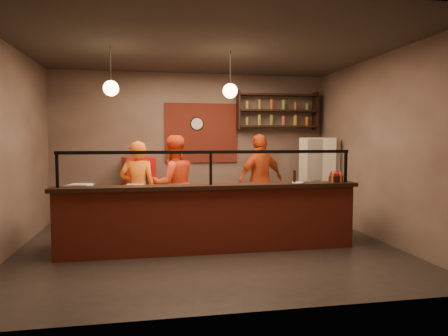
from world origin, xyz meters
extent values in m
plane|color=black|center=(0.00, 0.00, 0.00)|extent=(6.00, 6.00, 0.00)
plane|color=#352F29|center=(0.00, 0.00, 3.20)|extent=(6.00, 6.00, 0.00)
plane|color=#786558|center=(0.00, 2.50, 1.60)|extent=(6.00, 0.00, 6.00)
plane|color=#786558|center=(-3.00, 0.00, 1.60)|extent=(0.00, 5.00, 5.00)
plane|color=#786558|center=(3.00, 0.00, 1.60)|extent=(0.00, 5.00, 5.00)
plane|color=#786558|center=(0.00, -2.50, 1.60)|extent=(6.00, 0.00, 6.00)
cube|color=maroon|center=(0.20, 2.47, 1.90)|extent=(1.60, 0.04, 1.30)
cube|color=maroon|center=(0.00, -0.30, 0.50)|extent=(4.60, 0.25, 1.00)
cube|color=black|center=(0.00, -0.30, 1.03)|extent=(4.70, 0.37, 0.06)
cube|color=gray|center=(0.00, 0.20, 0.42)|extent=(4.60, 0.75, 0.85)
cube|color=silver|center=(0.00, 0.20, 0.88)|extent=(4.60, 0.75, 0.05)
cube|color=white|center=(0.00, -0.30, 1.31)|extent=(4.40, 0.02, 0.50)
cube|color=black|center=(0.00, -0.30, 1.56)|extent=(4.50, 0.05, 0.05)
cube|color=black|center=(-2.22, -0.30, 1.31)|extent=(0.04, 0.04, 0.50)
cube|color=black|center=(0.00, -0.30, 1.31)|extent=(0.04, 0.04, 0.50)
cube|color=black|center=(2.22, -0.30, 1.31)|extent=(0.04, 0.04, 0.50)
cube|color=black|center=(1.90, 2.32, 2.05)|extent=(1.80, 0.28, 0.04)
cube|color=black|center=(1.90, 2.32, 2.40)|extent=(1.80, 0.28, 0.04)
cube|color=black|center=(1.90, 2.32, 2.75)|extent=(1.80, 0.28, 0.04)
cube|color=black|center=(1.00, 2.32, 2.40)|extent=(0.04, 0.28, 0.85)
cube|color=black|center=(2.80, 2.32, 2.40)|extent=(0.04, 0.28, 0.85)
cylinder|color=black|center=(0.10, 2.46, 2.10)|extent=(0.30, 0.04, 0.30)
cylinder|color=black|center=(-1.50, 0.20, 2.90)|extent=(0.01, 0.01, 0.60)
sphere|color=#F8D388|center=(-1.50, 0.20, 2.55)|extent=(0.24, 0.24, 0.24)
cylinder|color=black|center=(0.40, 0.20, 2.90)|extent=(0.01, 0.01, 0.60)
sphere|color=#F8D388|center=(0.40, 0.20, 2.55)|extent=(0.24, 0.24, 0.24)
imported|color=#D45C13|center=(-1.14, 0.87, 0.86)|extent=(0.63, 0.42, 1.73)
imported|color=red|center=(-0.49, 1.15, 0.92)|extent=(1.06, 0.93, 1.83)
imported|color=#C44012|center=(1.27, 1.45, 0.93)|extent=(1.18, 0.85, 1.86)
cube|color=beige|center=(2.60, 1.73, 0.90)|extent=(0.95, 0.92, 1.79)
cube|color=#B80F0C|center=(-1.16, 2.15, 0.70)|extent=(0.72, 0.68, 1.39)
cylinder|color=silver|center=(0.04, 0.24, 0.91)|extent=(0.70, 0.70, 0.01)
cube|color=white|center=(-1.99, 0.16, 0.98)|extent=(0.37, 0.32, 0.16)
cube|color=white|center=(-2.08, 0.22, 0.97)|extent=(0.33, 0.30, 0.13)
cube|color=silver|center=(-1.16, 0.17, 0.97)|extent=(0.29, 0.25, 0.13)
cylinder|color=gold|center=(-0.45, 0.38, 0.93)|extent=(0.33, 0.16, 0.06)
cube|color=black|center=(2.06, -0.28, 1.11)|extent=(0.21, 0.18, 0.10)
cylinder|color=black|center=(1.35, -0.31, 1.16)|extent=(0.06, 0.06, 0.20)
cylinder|color=white|center=(1.40, -0.30, 1.07)|extent=(0.19, 0.19, 0.01)
camera|label=1|loc=(-0.88, -6.32, 1.74)|focal=32.00mm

